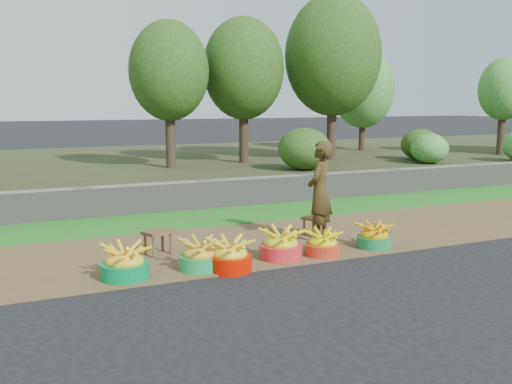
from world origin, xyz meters
name	(u,v)px	position (x,y,z in m)	size (l,w,h in m)	color
ground_plane	(311,264)	(0.00, 0.00, 0.00)	(120.00, 120.00, 0.00)	black
dirt_shoulder	(269,242)	(0.00, 1.25, 0.01)	(80.00, 2.50, 0.02)	brown
grass_verge	(220,216)	(0.00, 3.25, 0.02)	(80.00, 1.50, 0.04)	#24761D
retaining_wall	(204,195)	(0.00, 4.10, 0.28)	(80.00, 0.35, 0.55)	slate
earth_bank	(144,169)	(0.00, 9.00, 0.25)	(80.00, 10.00, 0.50)	#33371E
vegetation	(82,69)	(-1.71, 7.35, 2.76)	(36.35, 8.44, 4.61)	#34251A
basin_a	(125,264)	(-2.28, 0.33, 0.19)	(0.56, 0.56, 0.42)	#00803E
basin_b	(200,256)	(-1.37, 0.33, 0.18)	(0.53, 0.53, 0.39)	#1B9646
basin_c	(230,256)	(-1.05, 0.17, 0.18)	(0.54, 0.54, 0.40)	#C91100
basin_d	(281,246)	(-0.25, 0.35, 0.18)	(0.55, 0.55, 0.41)	red
basin_e	(323,245)	(0.32, 0.26, 0.16)	(0.47, 0.47, 0.35)	red
basin_f	(374,237)	(1.19, 0.32, 0.16)	(0.49, 0.49, 0.36)	#187D3E
stool_left	(158,236)	(-1.66, 1.19, 0.28)	(0.44, 0.39, 0.32)	brown
stool_right	(314,220)	(0.78, 1.31, 0.25)	(0.40, 0.36, 0.29)	brown
vendor_woman	(320,191)	(0.69, 0.98, 0.75)	(0.53, 0.35, 1.46)	black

